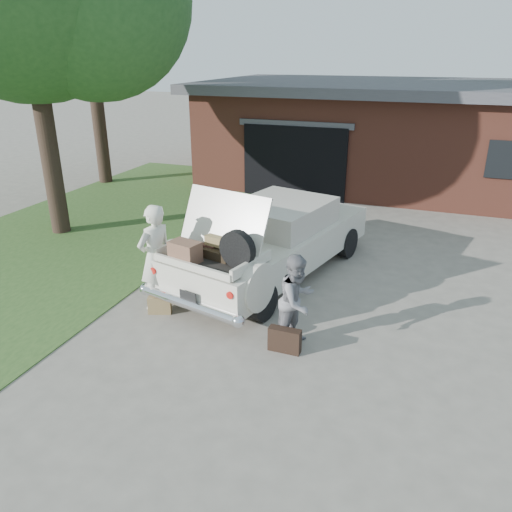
% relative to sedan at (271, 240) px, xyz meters
% --- Properties ---
extents(ground, '(90.00, 90.00, 0.00)m').
position_rel_sedan_xyz_m(ground, '(0.30, -2.30, -0.75)').
color(ground, gray).
rests_on(ground, ground).
extents(grass_strip, '(6.00, 16.00, 0.02)m').
position_rel_sedan_xyz_m(grass_strip, '(-5.20, 0.70, -0.74)').
color(grass_strip, '#2D4C1E').
rests_on(grass_strip, ground).
extents(house, '(12.80, 7.80, 3.30)m').
position_rel_sedan_xyz_m(house, '(1.28, 9.17, 0.92)').
color(house, brown).
rests_on(house, ground).
extents(sedan, '(3.14, 5.46, 2.05)m').
position_rel_sedan_xyz_m(sedan, '(0.00, 0.00, 0.00)').
color(sedan, beige).
rests_on(sedan, ground).
extents(woman_left, '(0.67, 0.81, 1.89)m').
position_rel_sedan_xyz_m(woman_left, '(-1.43, -2.02, 0.19)').
color(woman_left, silver).
rests_on(woman_left, ground).
extents(woman_right, '(0.79, 0.88, 1.49)m').
position_rel_sedan_xyz_m(woman_right, '(1.21, -2.35, -0.01)').
color(woman_right, slate).
rests_on(woman_right, ground).
extents(suitcase_left, '(0.42, 0.25, 0.31)m').
position_rel_sedan_xyz_m(suitcase_left, '(-1.29, -2.24, -0.60)').
color(suitcase_left, olive).
rests_on(suitcase_left, ground).
extents(suitcase_right, '(0.50, 0.17, 0.38)m').
position_rel_sedan_xyz_m(suitcase_right, '(1.10, -2.62, -0.56)').
color(suitcase_right, black).
rests_on(suitcase_right, ground).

